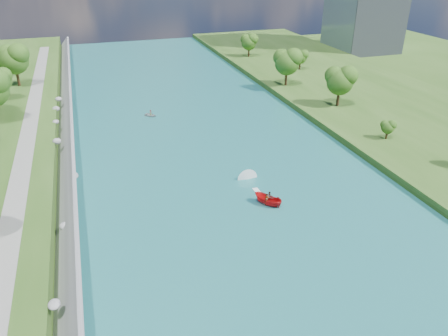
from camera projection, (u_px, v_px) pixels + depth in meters
name	position (u px, v px, depth m)	size (l,w,h in m)	color
ground	(248.00, 214.00, 66.01)	(260.00, 260.00, 0.00)	#2D5119
river_water	(210.00, 159.00, 82.91)	(55.00, 240.00, 0.10)	#19605F
berm_east	(425.00, 125.00, 96.31)	(44.00, 240.00, 1.50)	#2D5119
riprap_bank	(66.00, 173.00, 73.95)	(5.22, 236.00, 4.54)	slate
riverside_path	(22.00, 166.00, 72.31)	(3.00, 200.00, 0.10)	gray
trees_east	(351.00, 93.00, 97.94)	(17.39, 137.94, 11.89)	#205115
motorboat	(265.00, 197.00, 68.75)	(4.27, 19.16, 2.20)	red
raft	(151.00, 115.00, 103.28)	(3.78, 3.82, 1.52)	#92959A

